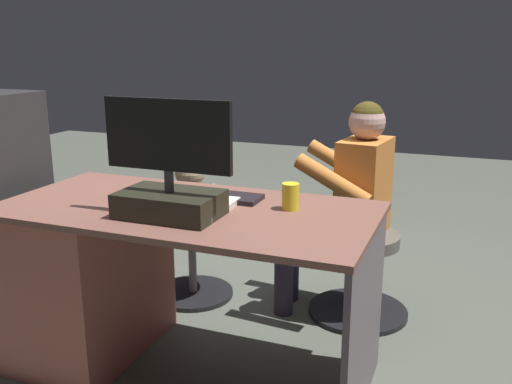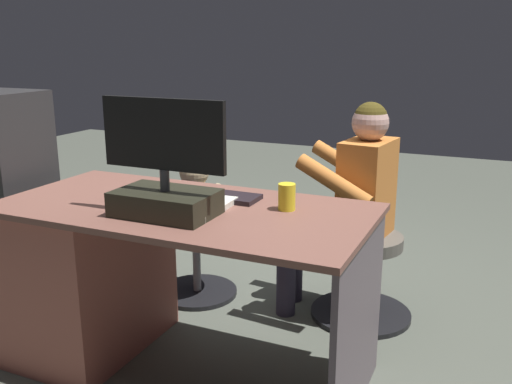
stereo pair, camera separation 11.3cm
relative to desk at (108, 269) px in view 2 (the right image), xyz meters
The scene contains 13 objects.
ground_plane 0.67m from the desk, 138.36° to the right, with size 10.00×10.00×0.00m, color #4F544A.
desk is the anchor object (origin of this frame).
monitor 0.63m from the desk, 162.30° to the left, with size 0.51×0.24×0.44m.
keyboard 0.59m from the desk, 159.96° to the right, with size 0.42×0.14×0.02m, color black.
computer_mouse 0.42m from the desk, 139.18° to the right, with size 0.06×0.10×0.04m, color black.
cup 0.90m from the desk, behind, with size 0.07×0.07×0.11m, color yellow.
tv_remote 0.37m from the desk, behind, with size 0.04×0.15×0.02m, color black.
notebook_binder 0.60m from the desk, behind, with size 0.22×0.30×0.02m, color silver.
office_chair_teddy 0.68m from the desk, 95.88° to the right, with size 0.44×0.44×0.44m.
teddy_bear 0.71m from the desk, 95.78° to the right, with size 0.25×0.25×0.36m.
visitor_chair 1.26m from the desk, 141.12° to the right, with size 0.51×0.51×0.44m.
person 1.20m from the desk, 138.84° to the right, with size 0.56×0.52×1.10m.
equipment_rack 0.74m from the desk, ahead, with size 0.44×0.36×1.15m, color #2B2A2B.
Camera 2 is at (-1.15, 2.23, 1.37)m, focal length 39.64 mm.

